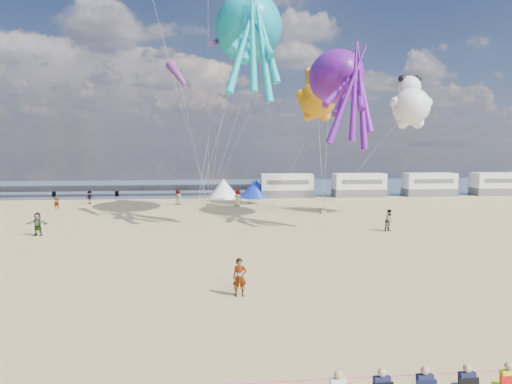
{
  "coord_description": "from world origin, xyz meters",
  "views": [
    {
      "loc": [
        -3.36,
        -17.26,
        6.77
      ],
      "look_at": [
        -1.14,
        6.0,
        4.31
      ],
      "focal_mm": 32.0,
      "sensor_mm": 36.0,
      "label": 1
    }
  ],
  "objects_px": {
    "kite_octopus_teal": "(248,29)",
    "windsock_left": "(225,38)",
    "beachgoer_4": "(38,224)",
    "tent_white": "(224,189)",
    "sandbag_b": "(273,209)",
    "beachgoer_2": "(90,197)",
    "motorhome_1": "(359,185)",
    "kite_panda": "(411,107)",
    "sandbag_d": "(323,209)",
    "kite_teddy_orange": "(317,99)",
    "motorhome_0": "(286,186)",
    "sandbag_c": "(324,212)",
    "sandbag_a": "(196,211)",
    "sandbag_e": "(208,206)",
    "beachgoer_0": "(179,197)",
    "tent_blue": "(255,188)",
    "beachgoer_1": "(389,220)",
    "windsock_right": "(178,75)",
    "motorhome_3": "(497,184)",
    "beachgoer_6": "(238,198)",
    "standing_person": "(240,277)",
    "kite_octopus_purple": "(336,77)",
    "motorhome_2": "(429,184)"
  },
  "relations": [
    {
      "from": "kite_panda",
      "to": "tent_white",
      "type": "bearing_deg",
      "value": 117.99
    },
    {
      "from": "motorhome_2",
      "to": "kite_teddy_orange",
      "type": "xyz_separation_m",
      "value": [
        -17.54,
        -10.31,
        9.87
      ]
    },
    {
      "from": "beachgoer_4",
      "to": "windsock_left",
      "type": "xyz_separation_m",
      "value": [
        14.28,
        9.65,
        15.91
      ]
    },
    {
      "from": "tent_white",
      "to": "kite_panda",
      "type": "relative_size",
      "value": 0.69
    },
    {
      "from": "beachgoer_6",
      "to": "beachgoer_2",
      "type": "bearing_deg",
      "value": -31.87
    },
    {
      "from": "tent_blue",
      "to": "sandbag_a",
      "type": "height_order",
      "value": "tent_blue"
    },
    {
      "from": "beachgoer_1",
      "to": "sandbag_a",
      "type": "distance_m",
      "value": 19.06
    },
    {
      "from": "motorhome_0",
      "to": "kite_teddy_orange",
      "type": "xyz_separation_m",
      "value": [
        1.46,
        -10.31,
        9.87
      ]
    },
    {
      "from": "motorhome_0",
      "to": "tent_blue",
      "type": "distance_m",
      "value": 4.01
    },
    {
      "from": "sandbag_c",
      "to": "windsock_right",
      "type": "bearing_deg",
      "value": -166.62
    },
    {
      "from": "beachgoer_0",
      "to": "sandbag_d",
      "type": "xyz_separation_m",
      "value": [
        15.08,
        -5.96,
        -0.72
      ]
    },
    {
      "from": "kite_teddy_orange",
      "to": "motorhome_0",
      "type": "bearing_deg",
      "value": 94.74
    },
    {
      "from": "motorhome_3",
      "to": "beachgoer_6",
      "type": "relative_size",
      "value": 3.6
    },
    {
      "from": "motorhome_0",
      "to": "beachgoer_2",
      "type": "height_order",
      "value": "motorhome_0"
    },
    {
      "from": "motorhome_1",
      "to": "motorhome_3",
      "type": "xyz_separation_m",
      "value": [
        19.0,
        0.0,
        0.0
      ]
    },
    {
      "from": "tent_white",
      "to": "beachgoer_2",
      "type": "xyz_separation_m",
      "value": [
        -15.29,
        -4.34,
        -0.44
      ]
    },
    {
      "from": "kite_teddy_orange",
      "to": "tent_blue",
      "type": "bearing_deg",
      "value": 114.58
    },
    {
      "from": "tent_blue",
      "to": "windsock_right",
      "type": "height_order",
      "value": "windsock_right"
    },
    {
      "from": "tent_blue",
      "to": "motorhome_0",
      "type": "bearing_deg",
      "value": 0.0
    },
    {
      "from": "beachgoer_6",
      "to": "motorhome_2",
      "type": "bearing_deg",
      "value": 177.55
    },
    {
      "from": "beachgoer_2",
      "to": "kite_octopus_teal",
      "type": "distance_m",
      "value": 26.07
    },
    {
      "from": "sandbag_c",
      "to": "kite_octopus_teal",
      "type": "bearing_deg",
      "value": -169.54
    },
    {
      "from": "motorhome_1",
      "to": "sandbag_e",
      "type": "xyz_separation_m",
      "value": [
        -19.37,
        -8.25,
        -1.39
      ]
    },
    {
      "from": "sandbag_a",
      "to": "sandbag_e",
      "type": "relative_size",
      "value": 1.0
    },
    {
      "from": "motorhome_2",
      "to": "sandbag_d",
      "type": "distance_m",
      "value": 20.76
    },
    {
      "from": "beachgoer_2",
      "to": "sandbag_e",
      "type": "bearing_deg",
      "value": -60.53
    },
    {
      "from": "windsock_left",
      "to": "sandbag_d",
      "type": "bearing_deg",
      "value": 30.35
    },
    {
      "from": "windsock_right",
      "to": "windsock_left",
      "type": "bearing_deg",
      "value": 23.57
    },
    {
      "from": "sandbag_b",
      "to": "tent_blue",
      "type": "bearing_deg",
      "value": 93.82
    },
    {
      "from": "kite_octopus_teal",
      "to": "windsock_left",
      "type": "height_order",
      "value": "kite_octopus_teal"
    },
    {
      "from": "standing_person",
      "to": "kite_octopus_purple",
      "type": "height_order",
      "value": "kite_octopus_purple"
    },
    {
      "from": "beachgoer_4",
      "to": "windsock_left",
      "type": "bearing_deg",
      "value": 36.27
    },
    {
      "from": "tent_white",
      "to": "sandbag_b",
      "type": "relative_size",
      "value": 8.0
    },
    {
      "from": "beachgoer_6",
      "to": "kite_panda",
      "type": "xyz_separation_m",
      "value": [
        15.39,
        -8.75,
        9.26
      ]
    },
    {
      "from": "kite_panda",
      "to": "windsock_left",
      "type": "bearing_deg",
      "value": 150.29
    },
    {
      "from": "kite_panda",
      "to": "beachgoer_1",
      "type": "bearing_deg",
      "value": -140.35
    },
    {
      "from": "beachgoer_1",
      "to": "kite_teddy_orange",
      "type": "bearing_deg",
      "value": 73.41
    },
    {
      "from": "sandbag_b",
      "to": "sandbag_c",
      "type": "relative_size",
      "value": 1.0
    },
    {
      "from": "kite_octopus_purple",
      "to": "motorhome_2",
      "type": "bearing_deg",
      "value": 67.92
    },
    {
      "from": "beachgoer_1",
      "to": "kite_octopus_teal",
      "type": "xyz_separation_m",
      "value": [
        -10.37,
        8.3,
        16.25
      ]
    },
    {
      "from": "tent_blue",
      "to": "sandbag_e",
      "type": "height_order",
      "value": "tent_blue"
    },
    {
      "from": "windsock_left",
      "to": "windsock_right",
      "type": "xyz_separation_m",
      "value": [
        -4.23,
        -4.02,
        -4.08
      ]
    },
    {
      "from": "beachgoer_0",
      "to": "kite_teddy_orange",
      "type": "height_order",
      "value": "kite_teddy_orange"
    },
    {
      "from": "motorhome_0",
      "to": "beachgoer_4",
      "type": "height_order",
      "value": "motorhome_0"
    },
    {
      "from": "sandbag_e",
      "to": "windsock_left",
      "type": "height_order",
      "value": "windsock_left"
    },
    {
      "from": "beachgoer_2",
      "to": "sandbag_b",
      "type": "bearing_deg",
      "value": -63.09
    },
    {
      "from": "beachgoer_0",
      "to": "sandbag_e",
      "type": "height_order",
      "value": "beachgoer_0"
    },
    {
      "from": "motorhome_1",
      "to": "kite_panda",
      "type": "height_order",
      "value": "kite_panda"
    },
    {
      "from": "beachgoer_0",
      "to": "sandbag_a",
      "type": "relative_size",
      "value": 3.32
    },
    {
      "from": "beachgoer_1",
      "to": "windsock_right",
      "type": "relative_size",
      "value": 0.34
    }
  ]
}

